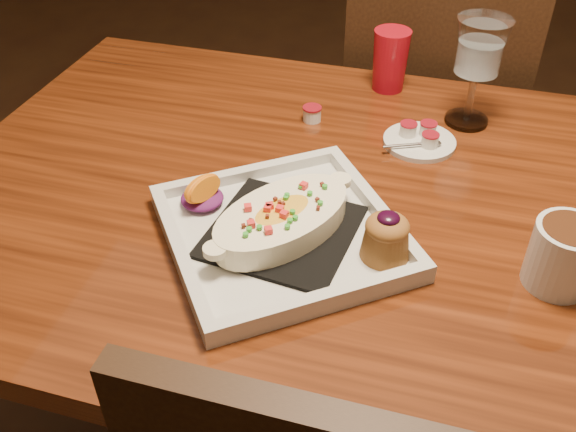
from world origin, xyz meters
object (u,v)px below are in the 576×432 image
(table, at_px, (396,253))
(saucer, at_px, (419,139))
(chair_far, at_px, (428,135))
(red_tumbler, at_px, (390,60))
(goblet, at_px, (479,53))
(plate, at_px, (290,227))
(coffee_mug, at_px, (567,254))

(table, distance_m, saucer, 0.21)
(chair_far, bearing_deg, red_tumbler, 71.17)
(chair_far, bearing_deg, goblet, 102.36)
(saucer, bearing_deg, red_tumbler, 114.21)
(table, distance_m, plate, 0.23)
(plate, relative_size, goblet, 2.25)
(chair_far, distance_m, goblet, 0.52)
(plate, height_order, saucer, plate)
(chair_far, relative_size, coffee_mug, 7.49)
(coffee_mug, xyz_separation_m, red_tumbler, (-0.31, 0.49, 0.01))
(chair_far, relative_size, red_tumbler, 7.76)
(plate, xyz_separation_m, goblet, (0.22, 0.41, 0.11))
(coffee_mug, xyz_separation_m, goblet, (-0.15, 0.39, 0.09))
(saucer, bearing_deg, goblet, 53.54)
(coffee_mug, height_order, saucer, coffee_mug)
(goblet, distance_m, red_tumbler, 0.20)
(table, bearing_deg, goblet, 75.28)
(coffee_mug, bearing_deg, red_tumbler, 121.47)
(table, relative_size, saucer, 11.90)
(table, height_order, saucer, saucer)
(coffee_mug, bearing_deg, goblet, 109.57)
(chair_far, height_order, plate, chair_far)
(plate, bearing_deg, table, 3.28)
(chair_far, bearing_deg, plate, 79.13)
(coffee_mug, relative_size, goblet, 0.63)
(coffee_mug, relative_size, red_tumbler, 1.04)
(red_tumbler, bearing_deg, plate, -96.73)
(coffee_mug, bearing_deg, chair_far, 105.95)
(coffee_mug, distance_m, saucer, 0.37)
(chair_far, distance_m, red_tumbler, 0.40)
(saucer, distance_m, red_tumbler, 0.22)
(plate, distance_m, goblet, 0.48)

